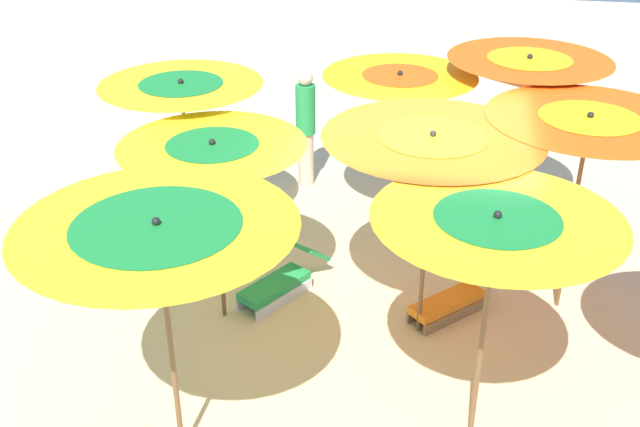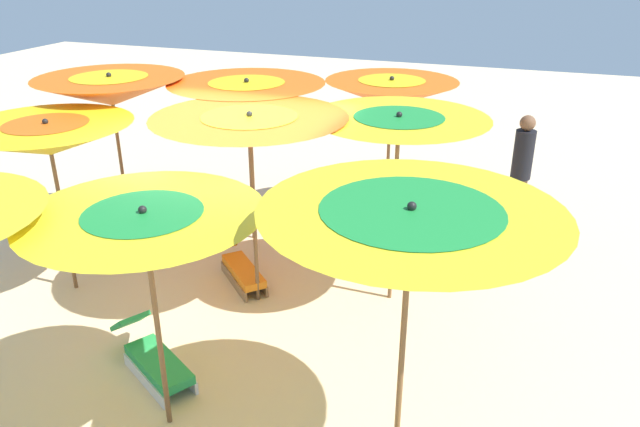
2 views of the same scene
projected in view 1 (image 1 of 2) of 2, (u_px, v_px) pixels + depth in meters
name	position (u px, v px, depth m)	size (l,w,h in m)	color
ground	(399.00, 315.00, 8.93)	(34.65, 34.65, 0.04)	beige
beach_umbrella_1	(587.00, 133.00, 8.03)	(2.19, 2.19, 2.45)	brown
beach_umbrella_2	(528.00, 74.00, 9.72)	(2.09, 2.09, 2.50)	brown
beach_umbrella_3	(495.00, 235.00, 6.15)	(2.06, 2.06, 2.43)	brown
beach_umbrella_4	(432.00, 152.00, 7.60)	(2.24, 2.24, 2.44)	brown
beach_umbrella_5	(399.00, 89.00, 9.83)	(2.01, 2.01, 2.28)	brown
beach_umbrella_6	(159.00, 246.00, 5.98)	(2.26, 2.26, 2.47)	brown
beach_umbrella_7	(214.00, 162.00, 7.98)	(1.99, 1.99, 2.23)	brown
beach_umbrella_8	(182.00, 95.00, 9.33)	(2.01, 2.01, 2.35)	brown
lounger_0	(544.00, 234.00, 10.19)	(1.18, 1.09, 0.60)	#333338
lounger_2	(280.00, 282.00, 9.17)	(1.31, 0.98, 0.54)	silver
lounger_3	(452.00, 299.00, 8.84)	(1.06, 1.04, 0.61)	olive
beachgoer_0	(306.00, 126.00, 11.53)	(0.30, 0.30, 1.86)	beige
beach_ball	(446.00, 227.00, 10.51)	(0.24, 0.24, 0.24)	#337FE5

